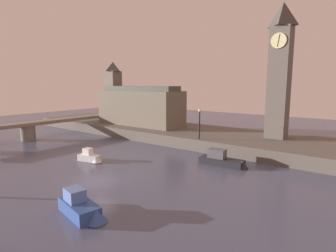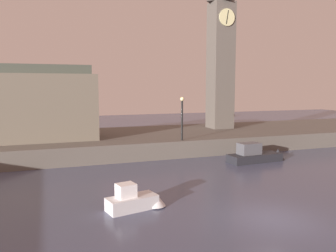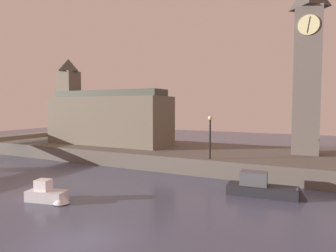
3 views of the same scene
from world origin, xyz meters
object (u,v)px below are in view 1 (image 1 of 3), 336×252
Objects in this scene: boat_tour_blue at (82,207)px; boat_ferry_white at (91,157)px; clock_tower at (280,70)px; parliament_hall at (137,105)px; streetlamp at (199,120)px; boat_barge_dark at (226,161)px.

boat_ferry_white is (-9.88, 8.10, -0.12)m from boat_tour_blue.
parliament_hall is (-22.41, -2.11, -5.20)m from clock_tower.
parliament_hall is 30.29m from boat_tour_blue.
boat_tour_blue is 12.77m from boat_ferry_white.
boat_barge_dark is at bearing -34.52° from streetlamp.
boat_ferry_white is at bearing -128.47° from clock_tower.
streetlamp is at bearing -17.47° from parliament_hall.
boat_tour_blue is 0.80× the size of boat_barge_dark.
boat_ferry_white is at bearing -62.96° from parliament_hall.
streetlamp is 7.40m from boat_barge_dark.
boat_tour_blue is at bearing -81.42° from streetlamp.
boat_barge_dark is (20.51, -8.48, -4.33)m from parliament_hall.
boat_ferry_white is at bearing -149.14° from boat_barge_dark.
clock_tower reaches higher than boat_barge_dark.
parliament_hall is 22.62m from boat_barge_dark.
boat_tour_blue is (-4.43, -26.10, -9.46)m from clock_tower.
boat_ferry_white is at bearing -122.02° from streetlamp.
streetlamp is 0.87× the size of boat_tour_blue.
parliament_hall is at bearing 126.85° from boat_tour_blue.
boat_barge_dark is at bearing 80.74° from boat_tour_blue.
boat_barge_dark is 1.67× the size of boat_ferry_white.
streetlamp is 1.17× the size of boat_ferry_white.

